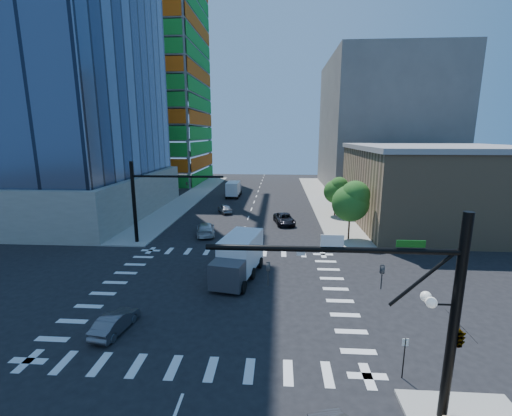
{
  "coord_description": "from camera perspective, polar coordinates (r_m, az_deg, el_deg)",
  "views": [
    {
      "loc": [
        4.38,
        -24.45,
        11.98
      ],
      "look_at": [
        2.21,
        8.0,
        4.96
      ],
      "focal_mm": 24.0,
      "sensor_mm": 36.0,
      "label": 1
    }
  ],
  "objects": [
    {
      "name": "bg_building_ne",
      "position": [
        82.63,
        20.23,
        12.85
      ],
      "size": [
        24.0,
        30.0,
        28.0
      ],
      "primitive_type": "cube",
      "color": "#5D5854",
      "rests_on": "ground"
    },
    {
      "name": "signal_mast_se",
      "position": [
        15.97,
        27.31,
        -15.16
      ],
      "size": [
        10.51,
        2.48,
        9.0
      ],
      "color": "black",
      "rests_on": "sidewalk_se"
    },
    {
      "name": "box_truck_far",
      "position": [
        67.11,
        -3.71,
        3.02
      ],
      "size": [
        2.51,
        5.78,
        3.02
      ],
      "rotation": [
        0.0,
        0.0,
        3.13
      ],
      "color": "black",
      "rests_on": "ground"
    },
    {
      "name": "car_nb_far",
      "position": [
        46.71,
        4.73,
        -1.82
      ],
      "size": [
        3.24,
        5.47,
        1.43
      ],
      "primitive_type": "imported",
      "rotation": [
        0.0,
        0.0,
        0.18
      ],
      "color": "black",
      "rests_on": "ground"
    },
    {
      "name": "box_truck_near",
      "position": [
        29.1,
        -3.13,
        -8.86
      ],
      "size": [
        4.04,
        7.06,
        3.48
      ],
      "rotation": [
        0.0,
        0.0,
        -0.19
      ],
      "color": "black",
      "rests_on": "ground"
    },
    {
      "name": "road_markings",
      "position": [
        27.58,
        -5.87,
        -13.63
      ],
      "size": [
        20.0,
        20.0,
        0.01
      ],
      "primitive_type": "cube",
      "color": "silver",
      "rests_on": "ground"
    },
    {
      "name": "sidewalk_ne",
      "position": [
        66.04,
        10.82,
        1.57
      ],
      "size": [
        5.0,
        60.0,
        0.15
      ],
      "primitive_type": "cube",
      "color": "#9A9892",
      "rests_on": "ground"
    },
    {
      "name": "tree_south",
      "position": [
        39.9,
        15.69,
        1.19
      ],
      "size": [
        4.16,
        4.16,
        6.82
      ],
      "color": "#382316",
      "rests_on": "sidewalk_ne"
    },
    {
      "name": "car_sb_cross",
      "position": [
        23.92,
        -22.4,
        -17.18
      ],
      "size": [
        1.8,
        3.88,
        1.23
      ],
      "primitive_type": "imported",
      "rotation": [
        0.0,
        0.0,
        3.0
      ],
      "color": "#4F4E53",
      "rests_on": "ground"
    },
    {
      "name": "signal_mast_nw",
      "position": [
        39.26,
        -17.73,
        2.08
      ],
      "size": [
        10.2,
        0.4,
        9.0
      ],
      "color": "black",
      "rests_on": "sidewalk_nw"
    },
    {
      "name": "commercial_building",
      "position": [
        51.26,
        27.55,
        3.32
      ],
      "size": [
        20.5,
        22.5,
        10.6
      ],
      "color": "#907653",
      "rests_on": "ground"
    },
    {
      "name": "construction_building",
      "position": [
        92.91,
        -17.25,
        19.47
      ],
      "size": [
        25.16,
        34.5,
        70.6
      ],
      "color": "gray",
      "rests_on": "ground"
    },
    {
      "name": "ground",
      "position": [
        27.58,
        -5.87,
        -13.64
      ],
      "size": [
        160.0,
        160.0,
        0.0
      ],
      "primitive_type": "plane",
      "color": "black",
      "rests_on": "ground"
    },
    {
      "name": "no_parking_sign",
      "position": [
        19.77,
        23.48,
        -21.34
      ],
      "size": [
        0.3,
        0.06,
        2.2
      ],
      "color": "black",
      "rests_on": "ground"
    },
    {
      "name": "car_sb_mid",
      "position": [
        53.42,
        -5.21,
        -0.1
      ],
      "size": [
        3.03,
        4.25,
        1.34
      ],
      "primitive_type": "imported",
      "rotation": [
        0.0,
        0.0,
        3.55
      ],
      "color": "#98999F",
      "rests_on": "ground"
    },
    {
      "name": "car_sb_near",
      "position": [
        42.02,
        -8.39,
        -3.46
      ],
      "size": [
        3.12,
        5.48,
        1.5
      ],
      "primitive_type": "imported",
      "rotation": [
        0.0,
        0.0,
        3.35
      ],
      "color": "#BDBDBD",
      "rests_on": "ground"
    },
    {
      "name": "sidewalk_nw",
      "position": [
        67.68,
        -10.69,
        1.83
      ],
      "size": [
        5.0,
        60.0,
        0.15
      ],
      "primitive_type": "cube",
      "color": "#9A9892",
      "rests_on": "ground"
    },
    {
      "name": "tree_north",
      "position": [
        51.7,
        13.31,
        2.95
      ],
      "size": [
        3.54,
        3.52,
        5.78
      ],
      "color": "#382316",
      "rests_on": "sidewalk_ne"
    }
  ]
}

